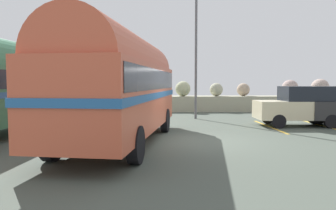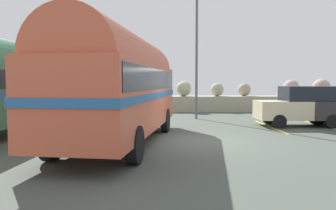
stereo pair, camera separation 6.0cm
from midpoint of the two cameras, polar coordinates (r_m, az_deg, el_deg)
ground at (r=11.13m, az=5.47°, el=-6.51°), size 32.00×26.00×0.02m
breakwater at (r=22.76m, az=1.54°, el=0.77°), size 31.36×2.04×2.35m
vintage_coach at (r=10.60m, az=-8.31°, el=4.03°), size 3.73×8.85×3.70m
second_coach at (r=13.80m, az=-27.86°, el=3.59°), size 3.28×8.78×3.70m
parked_car_nearest at (r=16.05m, az=23.17°, el=-0.13°), size 4.15×1.82×1.86m
lamp_post at (r=17.92m, az=5.22°, el=10.65°), size 0.50×0.86×7.41m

